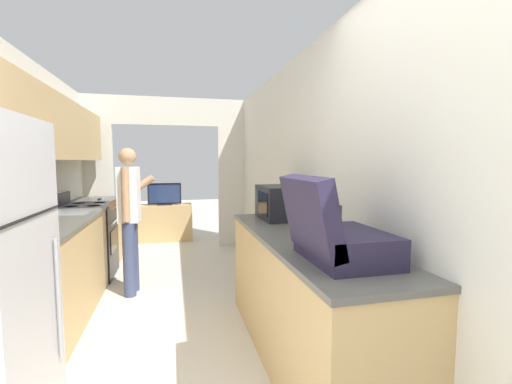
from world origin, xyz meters
TOP-DOWN VIEW (x-y plane):
  - wall_left at (-1.24, 2.17)m, footprint 0.38×7.08m
  - wall_right at (1.32, 1.74)m, footprint 0.06×7.08m
  - wall_far_with_doorway at (0.00, 4.71)m, footprint 2.98×0.06m
  - counter_left at (-0.99, 2.62)m, footprint 0.62×3.47m
  - counter_right at (0.99, 1.15)m, footprint 0.62×2.19m
  - range_oven at (-0.98, 3.49)m, footprint 0.66×0.72m
  - person at (-0.39, 2.79)m, footprint 0.52×0.40m
  - suitcase at (0.92, 0.53)m, footprint 0.49×0.57m
  - microwave at (1.07, 1.90)m, footprint 0.40×0.53m
  - tv_cabinet at (-0.07, 5.34)m, footprint 0.97×0.42m
  - television at (-0.07, 5.29)m, footprint 0.59×0.16m
  - knife at (-0.92, 4.06)m, footprint 0.05×0.34m

SIDE VIEW (x-z plane):
  - tv_cabinet at x=-0.07m, z-range 0.00..0.67m
  - counter_right at x=0.99m, z-range 0.00..0.93m
  - counter_left at x=-0.99m, z-range 0.00..0.93m
  - range_oven at x=-0.98m, z-range -0.06..1.00m
  - person at x=-0.39m, z-range 0.06..1.66m
  - television at x=-0.07m, z-range 0.66..1.06m
  - knife at x=-0.92m, z-range 0.92..0.94m
  - suitcase at x=0.92m, z-range 0.84..1.30m
  - microwave at x=1.07m, z-range 0.93..1.23m
  - wall_right at x=1.32m, z-range 0.00..2.50m
  - wall_far_with_doorway at x=0.00m, z-range 0.19..2.69m
  - wall_left at x=-1.24m, z-range 0.22..2.72m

